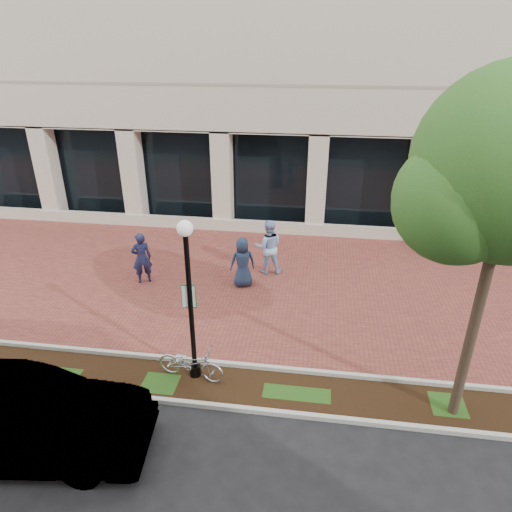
# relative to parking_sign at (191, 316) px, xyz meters

# --- Properties ---
(ground) EXTENTS (120.00, 120.00, 0.00)m
(ground) POSITION_rel_parking_sign_xyz_m (0.70, 4.92, -1.74)
(ground) COLOR black
(ground) RESTS_ON ground
(brick_plaza) EXTENTS (40.00, 9.00, 0.01)m
(brick_plaza) POSITION_rel_parking_sign_xyz_m (0.70, 4.92, -1.73)
(brick_plaza) COLOR brown
(brick_plaza) RESTS_ON ground
(planting_strip) EXTENTS (40.00, 1.50, 0.01)m
(planting_strip) POSITION_rel_parking_sign_xyz_m (0.70, -0.33, -1.73)
(planting_strip) COLOR black
(planting_strip) RESTS_ON ground
(curb_plaza_side) EXTENTS (40.00, 0.12, 0.12)m
(curb_plaza_side) POSITION_rel_parking_sign_xyz_m (0.70, 0.42, -1.68)
(curb_plaza_side) COLOR beige
(curb_plaza_side) RESTS_ON ground
(curb_street_side) EXTENTS (40.00, 0.12, 0.12)m
(curb_street_side) POSITION_rel_parking_sign_xyz_m (0.70, -1.08, -1.68)
(curb_street_side) COLOR beige
(curb_street_side) RESTS_ON ground
(parking_sign) EXTENTS (0.34, 0.07, 2.77)m
(parking_sign) POSITION_rel_parking_sign_xyz_m (0.00, 0.00, 0.00)
(parking_sign) COLOR #133615
(parking_sign) RESTS_ON ground
(lamppost) EXTENTS (0.36, 0.36, 4.15)m
(lamppost) POSITION_rel_parking_sign_xyz_m (0.03, -0.03, 0.61)
(lamppost) COLOR black
(lamppost) RESTS_ON ground
(locked_bicycle) EXTENTS (1.80, 0.87, 0.91)m
(locked_bicycle) POSITION_rel_parking_sign_xyz_m (-0.04, -0.14, -1.28)
(locked_bicycle) COLOR #B3B4B8
(locked_bicycle) RESTS_ON ground
(pedestrian_left) EXTENTS (0.79, 0.70, 1.82)m
(pedestrian_left) POSITION_rel_parking_sign_xyz_m (-2.99, 4.42, -0.83)
(pedestrian_left) COLOR #1C2047
(pedestrian_left) RESTS_ON ground
(pedestrian_mid) EXTENTS (1.09, 0.91, 2.00)m
(pedestrian_mid) POSITION_rel_parking_sign_xyz_m (1.17, 5.74, -0.74)
(pedestrian_mid) COLOR #9BB9E8
(pedestrian_mid) RESTS_ON ground
(pedestrian_right) EXTENTS (0.98, 0.81, 1.73)m
(pedestrian_right) POSITION_rel_parking_sign_xyz_m (0.43, 4.67, -0.87)
(pedestrian_right) COLOR #1F304E
(pedestrian_right) RESTS_ON ground
(bollard) EXTENTS (0.12, 0.12, 0.98)m
(bollard) POSITION_rel_parking_sign_xyz_m (9.67, 8.03, -1.24)
(bollard) COLOR #B5B6BA
(bollard) RESTS_ON ground
(bike_rack_cluster) EXTENTS (3.60, 2.01, 1.14)m
(bike_rack_cluster) POSITION_rel_parking_sign_xyz_m (8.66, 8.58, -1.20)
(bike_rack_cluster) COLOR black
(bike_rack_cluster) RESTS_ON ground
(sedan_near_curb) EXTENTS (5.20, 2.33, 1.66)m
(sedan_near_curb) POSITION_rel_parking_sign_xyz_m (-2.74, -2.78, -0.91)
(sedan_near_curb) COLOR silver
(sedan_near_curb) RESTS_ON ground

